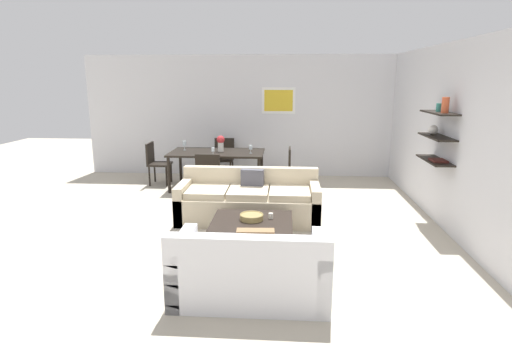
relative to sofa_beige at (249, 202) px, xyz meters
name	(u,v)px	position (x,y,z in m)	size (l,w,h in m)	color
ground_plane	(241,227)	(-0.09, -0.34, -0.29)	(18.00, 18.00, 0.00)	#BCB29E
back_wall_unit	(270,116)	(0.21, 3.19, 1.06)	(8.40, 0.09, 2.70)	silver
right_wall_shelf_unit	(442,134)	(2.93, 0.26, 1.06)	(0.34, 8.20, 2.70)	silver
sofa_beige	(249,202)	(0.00, 0.00, 0.00)	(2.18, 0.90, 0.78)	beige
loveseat_white	(251,270)	(0.23, -2.39, 0.00)	(1.55, 0.90, 0.78)	white
coffee_table	(252,235)	(0.14, -1.18, -0.10)	(1.05, 1.01, 0.38)	black
decorative_bowl	(252,217)	(0.13, -1.10, 0.13)	(0.31, 0.31, 0.08)	#99844C
candle_jar	(271,216)	(0.38, -1.03, 0.12)	(0.06, 0.06, 0.07)	silver
dining_table	(217,155)	(-0.81, 1.92, 0.39)	(1.87, 1.03, 0.75)	black
dining_chair_left_far	(156,161)	(-2.15, 2.15, 0.21)	(0.44, 0.44, 0.88)	black
dining_chair_right_near	(284,167)	(0.53, 1.69, 0.21)	(0.44, 0.44, 0.88)	black
dining_chair_foot	(209,174)	(-0.81, 1.00, 0.21)	(0.44, 0.44, 0.88)	black
dining_chair_head	(224,155)	(-0.81, 2.84, 0.21)	(0.44, 0.44, 0.88)	black
wine_glass_foot	(213,150)	(-0.81, 1.46, 0.57)	(0.06, 0.06, 0.16)	silver
wine_glass_left_far	(184,144)	(-1.50, 2.05, 0.59)	(0.07, 0.07, 0.19)	silver
wine_glass_right_near	(251,148)	(-0.12, 1.79, 0.57)	(0.07, 0.07, 0.16)	silver
wine_glass_head	(220,142)	(-0.81, 2.38, 0.58)	(0.07, 0.07, 0.18)	silver
centerpiece_vase	(221,142)	(-0.74, 1.94, 0.64)	(0.16, 0.16, 0.32)	silver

